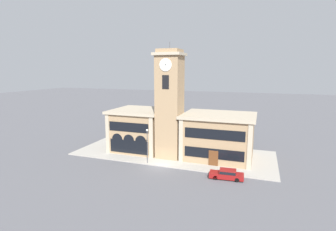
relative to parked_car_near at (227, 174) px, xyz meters
The scene contains 7 objects.
ground_plane 10.81m from the parked_car_near, behind, with size 300.00×300.00×0.00m, color #56565B.
sidewalk_kerb 13.55m from the parked_car_near, 142.36° to the left, with size 35.61×14.06×0.15m.
clock_tower 15.10m from the parked_car_near, 149.92° to the left, with size 4.72×4.72×19.75m.
town_hall_left_wing 19.95m from the parked_car_near, 153.73° to the left, with size 9.96×9.79×7.80m.
town_hall_right_wing 9.66m from the parked_car_near, 106.95° to the left, with size 12.20×9.79×7.73m.
parked_car_near is the anchor object (origin of this frame).
street_lamp 13.45m from the parked_car_near, behind, with size 0.36×0.36×5.69m.
Camera 1 is at (14.60, -36.88, 15.12)m, focal length 28.00 mm.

